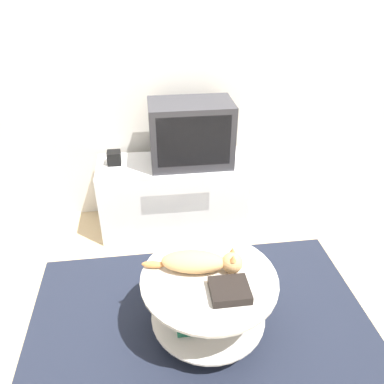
{
  "coord_description": "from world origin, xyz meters",
  "views": [
    {
      "loc": [
        -0.25,
        -1.42,
        1.92
      ],
      "look_at": [
        0.02,
        0.63,
        0.64
      ],
      "focal_mm": 35.0,
      "sensor_mm": 36.0,
      "label": 1
    }
  ],
  "objects_px": {
    "cat": "(201,262)",
    "dvd_box": "(230,290)",
    "tv": "(191,133)",
    "speaker": "(114,158)"
  },
  "relations": [
    {
      "from": "speaker",
      "to": "cat",
      "type": "relative_size",
      "value": 0.18
    },
    {
      "from": "speaker",
      "to": "cat",
      "type": "bearing_deg",
      "value": -64.7
    },
    {
      "from": "speaker",
      "to": "tv",
      "type": "bearing_deg",
      "value": -5.2
    },
    {
      "from": "cat",
      "to": "dvd_box",
      "type": "bearing_deg",
      "value": -48.18
    },
    {
      "from": "tv",
      "to": "speaker",
      "type": "height_order",
      "value": "tv"
    },
    {
      "from": "dvd_box",
      "to": "cat",
      "type": "distance_m",
      "value": 0.23
    },
    {
      "from": "tv",
      "to": "speaker",
      "type": "relative_size",
      "value": 6.02
    },
    {
      "from": "tv",
      "to": "dvd_box",
      "type": "distance_m",
      "value": 1.27
    },
    {
      "from": "tv",
      "to": "cat",
      "type": "bearing_deg",
      "value": -94.15
    },
    {
      "from": "tv",
      "to": "speaker",
      "type": "bearing_deg",
      "value": 174.8
    }
  ]
}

